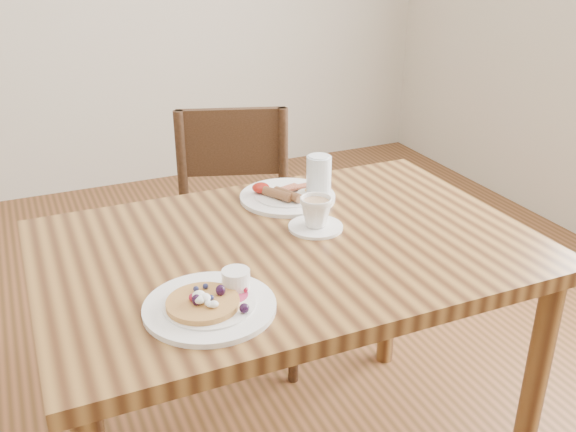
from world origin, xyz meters
The scene contains 6 objects.
dining_table centered at (0.00, 0.00, 0.65)m, with size 1.20×0.80×0.75m.
chair_far centered at (0.09, 0.64, 0.49)m, with size 0.53×0.53×0.88m.
pancake_plate centered at (-0.26, -0.21, 0.76)m, with size 0.27×0.27×0.06m.
breakfast_plate centered at (0.10, 0.25, 0.76)m, with size 0.27×0.27×0.04m.
teacup_saucer centered at (0.10, 0.04, 0.79)m, with size 0.14×0.14×0.09m.
water_glass centered at (0.19, 0.21, 0.81)m, with size 0.07×0.07×0.13m, color silver.
Camera 1 is at (-0.57, -1.28, 1.46)m, focal length 40.00 mm.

